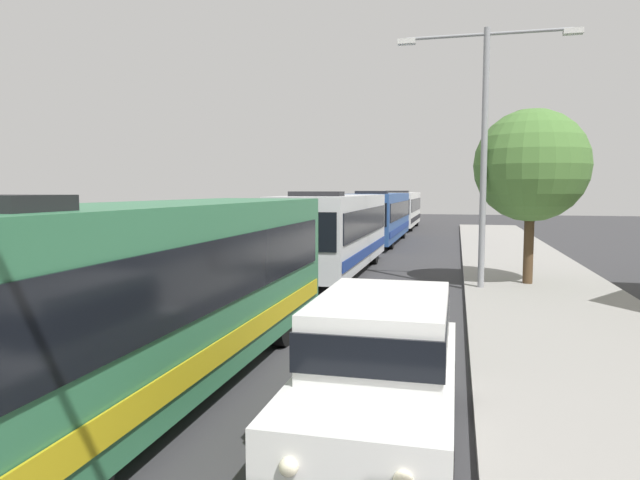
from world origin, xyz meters
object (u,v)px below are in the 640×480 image
object	(u,v)px
bus_lead	(155,290)
bus_second_in_line	(336,230)
white_suv	(381,364)
roadside_tree	(531,166)
box_truck_oncoming	(379,205)
streetlamp_mid	(485,131)
bus_fourth_in_line	(401,208)
bus_middle	(380,215)

from	to	relation	value
bus_lead	bus_second_in_line	size ratio (longest dim) A/B	1.08
white_suv	roadside_tree	bearing A→B (deg)	75.55
box_truck_oncoming	streetlamp_mid	size ratio (longest dim) A/B	0.89
bus_lead	bus_fourth_in_line	bearing A→B (deg)	90.00
white_suv	streetlamp_mid	bearing A→B (deg)	81.57
box_truck_oncoming	streetlamp_mid	bearing A→B (deg)	-77.55
white_suv	box_truck_oncoming	bearing A→B (deg)	97.84
bus_middle	streetlamp_mid	bearing A→B (deg)	-71.38
bus_middle	box_truck_oncoming	xyz separation A→B (m)	(-3.30, 23.38, 0.01)
bus_middle	roadside_tree	distance (m)	16.58
streetlamp_mid	box_truck_oncoming	bearing A→B (deg)	102.45
bus_lead	white_suv	bearing A→B (deg)	-13.29
bus_second_in_line	bus_lead	bearing A→B (deg)	-90.00
bus_middle	bus_fourth_in_line	distance (m)	13.42
streetlamp_mid	bus_middle	bearing A→B (deg)	108.62
white_suv	box_truck_oncoming	xyz separation A→B (m)	(-7.00, 50.87, 0.67)
bus_second_in_line	bus_middle	xyz separation A→B (m)	(0.00, 13.05, 0.00)
bus_second_in_line	box_truck_oncoming	xyz separation A→B (m)	(-3.30, 36.43, 0.01)
bus_middle	roadside_tree	bearing A→B (deg)	-64.95
streetlamp_mid	bus_second_in_line	bearing A→B (deg)	151.20
bus_fourth_in_line	roadside_tree	distance (m)	29.23
streetlamp_mid	white_suv	bearing A→B (deg)	-98.43
box_truck_oncoming	bus_second_in_line	bearing A→B (deg)	-84.82
bus_lead	bus_middle	bearing A→B (deg)	90.00
bus_second_in_line	bus_middle	size ratio (longest dim) A/B	0.86
bus_lead	streetlamp_mid	xyz separation A→B (m)	(5.40, 10.59, 3.41)
bus_lead	streetlamp_mid	distance (m)	12.37
bus_second_in_line	bus_middle	world-z (taller)	same
white_suv	roadside_tree	size ratio (longest dim) A/B	0.82
bus_middle	white_suv	distance (m)	27.74
bus_lead	streetlamp_mid	world-z (taller)	streetlamp_mid
bus_fourth_in_line	bus_lead	bearing A→B (deg)	-90.00
bus_fourth_in_line	white_suv	distance (m)	41.08
bus_middle	white_suv	size ratio (longest dim) A/B	2.57
bus_lead	bus_fourth_in_line	world-z (taller)	same
white_suv	streetlamp_mid	size ratio (longest dim) A/B	0.59
streetlamp_mid	roadside_tree	size ratio (longest dim) A/B	1.41
bus_second_in_line	streetlamp_mid	bearing A→B (deg)	-28.80
bus_middle	bus_fourth_in_line	size ratio (longest dim) A/B	1.10
bus_second_in_line	roadside_tree	bearing A→B (deg)	-14.65
bus_middle	streetlamp_mid	world-z (taller)	streetlamp_mid
roadside_tree	streetlamp_mid	bearing A→B (deg)	-143.39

